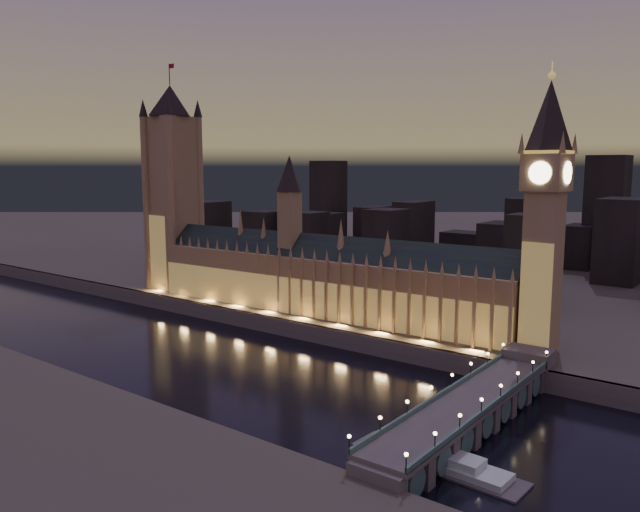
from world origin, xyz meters
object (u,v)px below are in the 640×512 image
Objects in this scene: victoria_tower at (173,179)px; elizabeth_tower at (546,195)px; westminster_bridge at (474,409)px; palace_of_westminster at (319,277)px; river_boat at (437,459)px.

victoria_tower is 1.18× the size of elizabeth_tower.
victoria_tower is at bearing 180.00° from elizabeth_tower.
westminster_bridge is at bearing -88.08° from elizabeth_tower.
palace_of_westminster is at bearing 149.54° from westminster_bridge.
victoria_tower is 1.16× the size of westminster_bridge.
victoria_tower is at bearing 156.92° from river_boat.
victoria_tower is 2.62× the size of river_boat.
river_boat is at bearing -85.62° from westminster_bridge.
river_boat is (222.45, -94.81, -71.67)m from victoria_tower.
river_boat is at bearing -39.91° from palace_of_westminster.
westminster_bridge is (2.19, -65.38, -63.86)m from elizabeth_tower.
westminster_bridge is (110.86, -65.20, -20.38)m from palace_of_westminster.
elizabeth_tower reaches higher than westminster_bridge.
westminster_bridge is at bearing -16.54° from victoria_tower.
elizabeth_tower reaches higher than river_boat.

